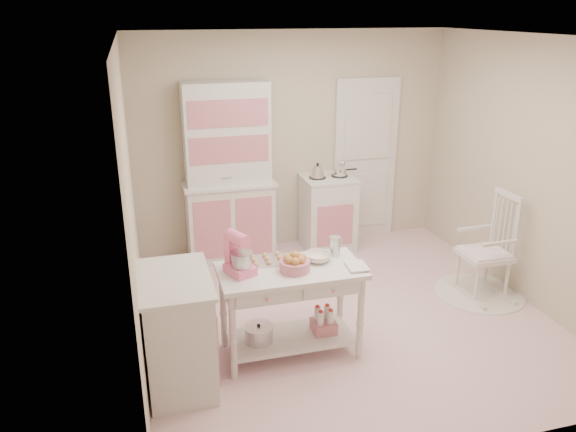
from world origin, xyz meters
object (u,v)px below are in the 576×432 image
at_px(rocking_chair, 486,245).
at_px(stand_mixer, 240,254).
at_px(hutch, 229,173).
at_px(base_cabinet, 178,331).
at_px(stove, 328,213).
at_px(work_table, 291,311).
at_px(bread_basket, 295,266).

xyz_separation_m(rocking_chair, stand_mixer, (-2.62, -0.48, 0.42)).
distance_m(hutch, stand_mixer, 2.13).
relative_size(base_cabinet, rocking_chair, 0.84).
height_order(stove, base_cabinet, same).
height_order(stove, work_table, stove).
relative_size(base_cabinet, bread_basket, 3.68).
relative_size(base_cabinet, work_table, 0.77).
xyz_separation_m(base_cabinet, stand_mixer, (0.53, 0.18, 0.51)).
xyz_separation_m(stove, base_cabinet, (-2.00, -2.24, 0.00)).
height_order(hutch, bread_basket, hutch).
bearing_deg(stove, work_table, -116.80).
xyz_separation_m(hutch, stand_mixer, (-0.27, -2.11, -0.07)).
bearing_deg(work_table, stand_mixer, 177.27).
xyz_separation_m(rocking_chair, bread_basket, (-2.18, -0.55, 0.30)).
height_order(stove, stand_mixer, stand_mixer).
height_order(base_cabinet, bread_basket, base_cabinet).
distance_m(hutch, bread_basket, 2.20).
distance_m(base_cabinet, work_table, 0.97).
bearing_deg(base_cabinet, bread_basket, 6.53).
height_order(rocking_chair, bread_basket, rocking_chair).
height_order(base_cabinet, stand_mixer, stand_mixer).
distance_m(stove, rocking_chair, 1.96).
bearing_deg(stove, base_cabinet, -131.79).
relative_size(stove, base_cabinet, 1.00).
relative_size(hutch, stand_mixer, 6.12).
distance_m(stove, work_table, 2.33).
bearing_deg(stand_mixer, hutch, 58.57).
bearing_deg(work_table, hutch, 94.00).
bearing_deg(work_table, base_cabinet, -170.39).
distance_m(stove, base_cabinet, 3.01).
xyz_separation_m(base_cabinet, rocking_chair, (3.16, 0.66, 0.09)).
bearing_deg(bread_basket, rocking_chair, 14.17).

